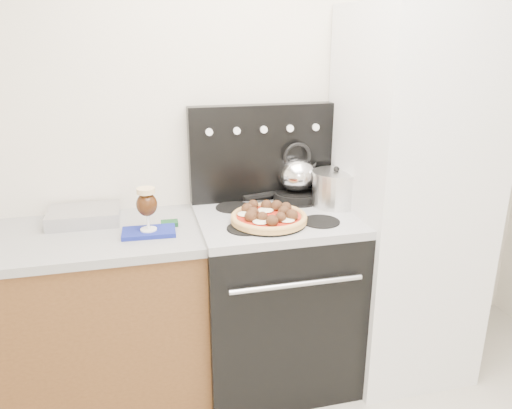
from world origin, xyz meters
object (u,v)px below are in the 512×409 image
object	(u,v)px
pizza_pan	(269,222)
skillet	(296,196)
beer_glass	(147,209)
fridge	(407,200)
oven_mitt	(149,232)
stock_pot	(335,189)
pizza	(269,216)
stove_body	(274,301)
tea_kettle	(297,172)
base_cabinet	(50,329)

from	to	relation	value
pizza_pan	skillet	distance (m)	0.39
beer_glass	pizza_pan	world-z (taller)	beer_glass
fridge	oven_mitt	bearing A→B (deg)	-178.58
fridge	stock_pot	world-z (taller)	fridge
fridge	stock_pot	size ratio (longest dim) A/B	8.09
beer_glass	oven_mitt	bearing A→B (deg)	0.00
pizza_pan	pizza	distance (m)	0.03
skillet	stove_body	bearing A→B (deg)	-130.90
oven_mitt	tea_kettle	size ratio (longest dim) A/B	1.07
pizza	pizza_pan	bearing A→B (deg)	0.00
pizza	fridge	bearing A→B (deg)	6.10
fridge	oven_mitt	size ratio (longest dim) A/B	8.00
beer_glass	stock_pot	distance (m)	0.96
beer_glass	stock_pot	bearing A→B (deg)	7.26
fridge	beer_glass	size ratio (longest dim) A/B	9.39
fridge	tea_kettle	bearing A→B (deg)	156.68
oven_mitt	beer_glass	bearing A→B (deg)	0.00
fridge	oven_mitt	distance (m)	1.31
pizza_pan	skillet	world-z (taller)	skillet
skillet	beer_glass	bearing A→B (deg)	-161.78
pizza_pan	stock_pot	bearing A→B (deg)	23.03
stove_body	pizza_pan	bearing A→B (deg)	-120.37
stove_body	oven_mitt	distance (m)	0.77
skillet	stock_pot	bearing A→B (deg)	-40.33
stove_body	stock_pot	size ratio (longest dim) A/B	3.75
base_cabinet	stock_pot	distance (m)	1.55
pizza_pan	stove_body	bearing A→B (deg)	59.63
stove_body	stock_pot	xyz separation A→B (m)	(0.34, 0.06, 0.57)
base_cabinet	tea_kettle	size ratio (longest dim) A/B	6.55
base_cabinet	pizza_pan	size ratio (longest dim) A/B	4.19
stove_body	beer_glass	size ratio (longest dim) A/B	4.35
stove_body	pizza	bearing A→B (deg)	-120.37
stove_body	beer_glass	bearing A→B (deg)	-174.63
base_cabinet	stove_body	world-z (taller)	stove_body
stove_body	pizza	size ratio (longest dim) A/B	2.48
base_cabinet	beer_glass	xyz separation A→B (m)	(0.49, -0.08, 0.59)
stove_body	skillet	distance (m)	0.57
skillet	stock_pot	size ratio (longest dim) A/B	1.06
tea_kettle	stock_pot	xyz separation A→B (m)	(0.16, -0.14, -0.07)
oven_mitt	tea_kettle	distance (m)	0.84
base_cabinet	beer_glass	world-z (taller)	beer_glass
oven_mitt	stock_pot	size ratio (longest dim) A/B	1.01
fridge	oven_mitt	world-z (taller)	fridge
tea_kettle	stock_pot	distance (m)	0.22
fridge	pizza_pan	world-z (taller)	fridge
base_cabinet	pizza	xyz separation A→B (m)	(1.04, -0.13, 0.53)
base_cabinet	beer_glass	size ratio (longest dim) A/B	7.17
pizza_pan	skillet	xyz separation A→B (m)	(0.24, 0.31, 0.02)
fridge	beer_glass	xyz separation A→B (m)	(-1.31, -0.03, 0.07)
pizza_pan	tea_kettle	xyz separation A→B (m)	(0.24, 0.31, 0.15)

